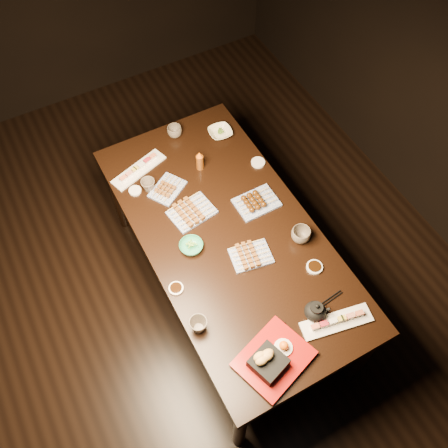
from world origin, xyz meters
The scene contains 23 objects.
ground centered at (0.00, 0.00, 0.00)m, with size 5.00×5.00×0.00m, color black.
dining_table centered at (0.44, 0.20, 0.38)m, with size 0.90×1.80×0.75m, color black.
sushi_platter_near centered at (0.65, -0.51, 0.77)m, with size 0.36×0.10×0.04m, color white, non-canonical shape.
sushi_platter_far centered at (0.18, 0.84, 0.77)m, with size 0.35×0.10×0.04m, color white, non-canonical shape.
yakitori_plate_center centered at (0.32, 0.41, 0.78)m, with size 0.24×0.18×0.06m, color #828EB6, non-canonical shape.
yakitori_plate_right centered at (0.47, 0.01, 0.78)m, with size 0.21×0.15×0.05m, color #828EB6, non-canonical shape.
yakitori_plate_left centered at (0.27, 0.62, 0.78)m, with size 0.20×0.15×0.05m, color #828EB6, non-canonical shape.
tsukune_plate centered at (0.67, 0.29, 0.78)m, with size 0.24×0.17×0.06m, color #828EB6, non-canonical shape.
edamame_bowl_green centered at (0.21, 0.21, 0.77)m, with size 0.13×0.13×0.04m, color #309264.
edamame_bowl_cream centered at (0.74, 0.86, 0.77)m, with size 0.14×0.14×0.04m, color #F1E9C5.
tempura_tray centered at (0.28, -0.52, 0.81)m, with size 0.33×0.27×0.12m, color black, non-canonical shape.
teacup_near_left centered at (0.04, -0.21, 0.79)m, with size 0.09×0.09×0.08m, color brown.
teacup_mid_right centered at (0.76, -0.02, 0.79)m, with size 0.11×0.11×0.08m, color brown.
teacup_far_left centered at (0.18, 0.68, 0.79)m, with size 0.08×0.08×0.08m, color brown.
teacup_far_right centered at (0.49, 0.99, 0.79)m, with size 0.09×0.09×0.07m, color brown.
teapot centered at (0.58, -0.42, 0.80)m, with size 0.13×0.13×0.11m, color black, non-canonical shape.
condiment_bottle centered at (0.51, 0.68, 0.82)m, with size 0.04×0.04×0.14m, color #66320D.
sauce_dish_west centered at (0.04, 0.03, 0.76)m, with size 0.08×0.08×0.01m, color white.
sauce_dish_east centered at (0.83, 0.54, 0.76)m, with size 0.08×0.08×0.01m, color white.
sauce_dish_se centered at (0.73, -0.21, 0.76)m, with size 0.09×0.09×0.02m, color white.
sauce_dish_nw centered at (0.10, 0.70, 0.76)m, with size 0.07×0.07×0.01m, color white.
chopsticks_near centered at (0.33, -0.45, 0.75)m, with size 0.23×0.02×0.01m, color black, non-canonical shape.
chopsticks_se centered at (0.65, -0.40, 0.75)m, with size 0.23×0.02×0.01m, color black, non-canonical shape.
Camera 1 is at (-0.28, -1.07, 3.05)m, focal length 40.00 mm.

